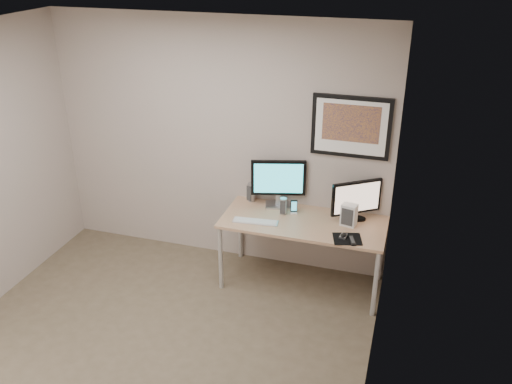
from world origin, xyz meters
TOP-DOWN VIEW (x-y plane):
  - floor at (0.00, 0.00)m, footprint 3.60×3.60m
  - room at (0.00, 0.45)m, footprint 3.60×3.60m
  - desk at (1.00, 1.35)m, footprint 1.60×0.70m
  - framed_art at (1.35, 1.68)m, footprint 0.75×0.04m
  - monitor_large at (0.68, 1.59)m, footprint 0.54×0.24m
  - monitor_tv at (1.47, 1.54)m, footprint 0.44×0.32m
  - speaker_left at (0.38, 1.63)m, footprint 0.10×0.10m
  - speaker_right at (0.77, 1.44)m, footprint 0.07×0.07m
  - phone_dock at (0.87, 1.48)m, footprint 0.09×0.09m
  - keyboard at (0.56, 1.19)m, footprint 0.45×0.16m
  - mousepad at (1.46, 1.12)m, footprint 0.31×0.29m
  - mouse at (1.42, 1.15)m, footprint 0.07×0.10m
  - remote at (1.51, 1.10)m, footprint 0.10×0.18m
  - fan_unit at (1.43, 1.40)m, footprint 0.16×0.13m

SIDE VIEW (x-z plane):
  - floor at x=0.00m, z-range 0.00..0.00m
  - desk at x=1.00m, z-range 0.30..1.03m
  - mousepad at x=1.46m, z-range 0.73..0.73m
  - keyboard at x=0.56m, z-range 0.73..0.75m
  - remote at x=1.51m, z-range 0.73..0.75m
  - mouse at x=1.42m, z-range 0.73..0.77m
  - phone_dock at x=0.87m, z-range 0.73..0.88m
  - speaker_right at x=0.77m, z-range 0.73..0.90m
  - speaker_left at x=0.38m, z-range 0.73..0.93m
  - fan_unit at x=1.43m, z-range 0.73..0.95m
  - monitor_tv at x=1.47m, z-range 0.74..1.15m
  - monitor_large at x=0.68m, z-range 0.76..1.26m
  - framed_art at x=1.35m, z-range 1.32..1.92m
  - room at x=0.00m, z-range -0.16..3.44m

